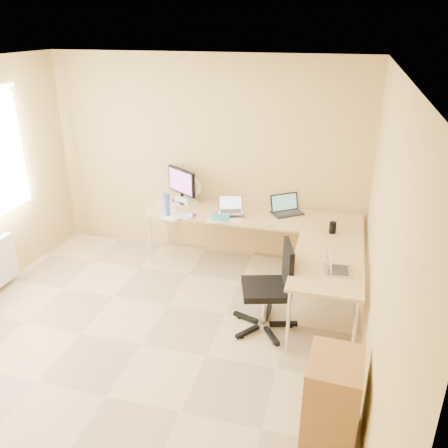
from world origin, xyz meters
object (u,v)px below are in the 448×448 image
(water_bottle, at_px, (166,205))
(cabinet, at_px, (332,396))
(keyboard, at_px, (224,221))
(desk_fan, at_px, (193,191))
(desk_return, at_px, (325,292))
(mug, at_px, (175,207))
(monitor, at_px, (182,185))
(laptop_center, at_px, (231,205))
(desk_main, at_px, (253,241))
(laptop_return, at_px, (339,262))
(office_chair, at_px, (265,286))
(laptop_black, at_px, (288,205))

(water_bottle, height_order, cabinet, water_bottle)
(keyboard, distance_m, cabinet, 2.61)
(desk_fan, bearing_deg, desk_return, -28.62)
(mug, height_order, desk_fan, desk_fan)
(desk_return, height_order, desk_fan, desk_fan)
(monitor, xyz_separation_m, laptop_center, (0.75, -0.30, -0.09))
(desk_main, distance_m, desk_fan, 1.02)
(monitor, bearing_deg, desk_main, 22.36)
(desk_return, xyz_separation_m, laptop_return, (0.10, -0.19, 0.47))
(monitor, distance_m, laptop_center, 0.81)
(desk_return, xyz_separation_m, mug, (-1.95, 0.87, 0.41))
(desk_fan, distance_m, laptop_return, 2.38)
(monitor, relative_size, desk_fan, 1.70)
(water_bottle, bearing_deg, desk_return, -19.32)
(water_bottle, distance_m, office_chair, 1.75)
(mug, bearing_deg, cabinet, -47.89)
(keyboard, xyz_separation_m, office_chair, (0.68, -0.96, -0.24))
(cabinet, bearing_deg, laptop_center, 123.48)
(monitor, distance_m, water_bottle, 0.51)
(desk_return, distance_m, laptop_center, 1.61)
(monitor, xyz_separation_m, cabinet, (2.13, -2.65, -0.60))
(monitor, bearing_deg, desk_return, 2.40)
(laptop_black, bearing_deg, desk_return, -99.50)
(desk_main, relative_size, monitor, 4.96)
(laptop_black, height_order, office_chair, office_chair)
(desk_fan, bearing_deg, laptop_center, -22.46)
(desk_return, xyz_separation_m, desk_fan, (-1.83, 1.20, 0.52))
(desk_return, relative_size, mug, 12.77)
(desk_fan, relative_size, laptop_return, 1.00)
(laptop_return, distance_m, office_chair, 0.77)
(desk_return, relative_size, water_bottle, 4.58)
(desk_return, distance_m, laptop_return, 0.52)
(desk_return, bearing_deg, water_bottle, 160.68)
(keyboard, bearing_deg, cabinet, -74.45)
(keyboard, relative_size, desk_fan, 1.33)
(laptop_center, bearing_deg, laptop_black, 2.84)
(monitor, bearing_deg, laptop_return, -0.07)
(keyboard, bearing_deg, desk_fan, 120.63)
(water_bottle, xyz_separation_m, laptop_return, (2.11, -0.89, -0.04))
(laptop_center, xyz_separation_m, desk_fan, (-0.59, 0.30, 0.02))
(cabinet, bearing_deg, laptop_black, 108.53)
(cabinet, bearing_deg, water_bottle, 137.90)
(monitor, xyz_separation_m, water_bottle, (-0.02, -0.50, -0.09))
(mug, bearing_deg, laptop_center, 1.92)
(laptop_center, bearing_deg, desk_return, -53.31)
(laptop_black, distance_m, desk_fan, 1.26)
(laptop_black, height_order, keyboard, laptop_black)
(laptop_center, relative_size, office_chair, 0.31)
(water_bottle, bearing_deg, desk_fan, 70.54)
(desk_main, relative_size, office_chair, 2.73)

